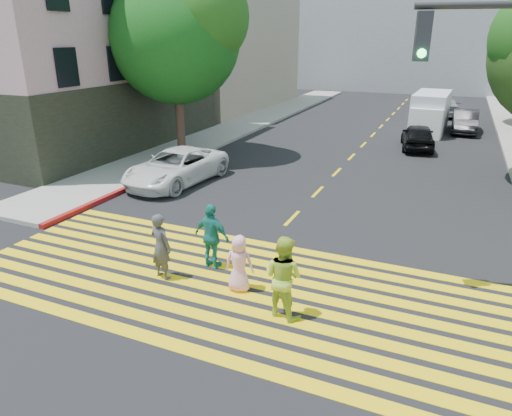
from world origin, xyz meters
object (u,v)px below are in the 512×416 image
Objects in this scene: silver_car at (445,107)px; dark_car_parked at (465,121)px; pedestrian_woman at (283,277)px; pedestrian_extra at (212,236)px; pedestrian_man at (161,246)px; white_van at (430,114)px; tree_left at (177,30)px; white_sedan at (176,167)px; dark_car_near at (418,136)px; pedestrian_child at (239,263)px.

silver_car is 1.08× the size of dark_car_parked.
pedestrian_extra is at bearing -15.03° from pedestrian_woman.
white_van reaches higher than pedestrian_man.
pedestrian_woman is at bearing -49.84° from tree_left.
silver_car is at bearing 102.69° from dark_car_parked.
tree_left is at bearing -47.86° from pedestrian_extra.
white_sedan is at bearing -31.04° from pedestrian_woman.
dark_car_near is at bearing -110.84° from dark_car_parked.
dark_car_parked reaches higher than silver_car.
tree_left is at bearing -136.89° from dark_car_parked.
tree_left is at bearing -45.86° from pedestrian_man.
pedestrian_woman is 1.32× the size of pedestrian_child.
pedestrian_man reaches higher than silver_car.
tree_left is at bearing -131.97° from white_van.
pedestrian_child is 22.16m from white_van.
pedestrian_extra is (-1.13, 0.77, 0.17)m from pedestrian_child.
pedestrian_extra is (7.14, -10.02, -5.06)m from tree_left.
pedestrian_child reaches higher than silver_car.
pedestrian_man is 24.09m from dark_car_parked.
pedestrian_child reaches higher than dark_car_parked.
pedestrian_man is at bearing 66.80° from dark_car_near.
pedestrian_extra reaches higher than pedestrian_child.
white_van reaches higher than dark_car_near.
pedestrian_woman reaches higher than pedestrian_extra.
pedestrian_child is at bearing 76.12° from silver_car.
white_sedan is at bearing -45.29° from pedestrian_man.
pedestrian_woman reaches higher than dark_car_near.
pedestrian_child is 0.28× the size of white_sedan.
pedestrian_child is at bearing -101.54° from dark_car_parked.
pedestrian_man is 3.31m from pedestrian_woman.
white_sedan is (-5.99, 6.61, -0.01)m from pedestrian_child.
pedestrian_woman is at bearing 77.54° from dark_car_near.
pedestrian_woman is 23.71m from dark_car_parked.
pedestrian_man reaches higher than white_sedan.
tree_left is 14.57m from pedestrian_child.
dark_car_near is 0.87× the size of silver_car.
silver_car is 0.88× the size of white_van.
pedestrian_woman is 0.44× the size of dark_car_parked.
pedestrian_child is at bearing -94.58° from white_van.
white_van reaches higher than silver_car.
dark_car_near is (2.45, 16.96, -0.03)m from pedestrian_child.
tree_left reaches higher than white_van.
pedestrian_child is at bearing -159.06° from pedestrian_man.
pedestrian_child is (-1.29, 0.55, -0.22)m from pedestrian_woman.
pedestrian_child is at bearing 152.56° from pedestrian_extra.
white_sedan is (-7.28, 7.16, -0.23)m from pedestrian_woman.
silver_car is 6.46m from dark_car_parked.
pedestrian_man is 0.99× the size of pedestrian_extra.
silver_car is 7.26m from white_van.
pedestrian_man is 0.34× the size of white_sedan.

